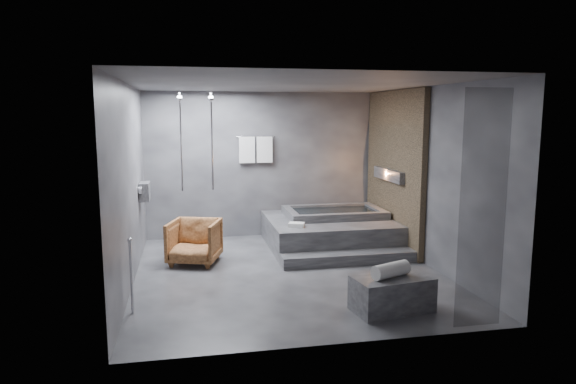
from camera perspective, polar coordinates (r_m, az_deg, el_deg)
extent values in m
plane|color=#2A2A2C|center=(7.87, 0.00, -8.93)|extent=(5.00, 5.00, 0.00)
cube|color=#464648|center=(7.51, 0.00, 11.89)|extent=(4.50, 5.00, 0.04)
cube|color=#333338|center=(10.01, -2.80, 3.05)|extent=(4.50, 0.04, 2.80)
cube|color=#333338|center=(5.16, 5.43, -2.27)|extent=(4.50, 0.04, 2.80)
cube|color=#333338|center=(7.46, -17.21, 0.75)|extent=(0.04, 5.00, 2.80)
cube|color=#333338|center=(8.30, 15.43, 1.58)|extent=(0.04, 5.00, 2.80)
cube|color=#88704F|center=(9.40, 11.70, 2.51)|extent=(0.10, 2.40, 2.78)
cube|color=#FF9938|center=(9.38, 11.23, 1.90)|extent=(0.14, 1.20, 0.20)
cube|color=slate|center=(8.87, -15.64, 0.06)|extent=(0.16, 0.42, 0.30)
imported|color=beige|center=(8.78, -15.61, -0.32)|extent=(0.08, 0.08, 0.21)
imported|color=beige|center=(8.98, -15.51, -0.30)|extent=(0.07, 0.07, 0.15)
cylinder|color=silver|center=(9.43, -8.47, 5.66)|extent=(0.04, 0.04, 1.80)
cylinder|color=silver|center=(9.42, -11.82, 5.57)|extent=(0.04, 0.04, 1.80)
cylinder|color=silver|center=(9.89, -3.64, 6.17)|extent=(0.75, 0.02, 0.02)
cube|color=white|center=(9.86, -4.59, 4.69)|extent=(0.30, 0.06, 0.50)
cube|color=white|center=(9.91, -2.63, 4.73)|extent=(0.30, 0.06, 0.50)
cylinder|color=silver|center=(6.48, -17.02, -9.01)|extent=(0.04, 0.04, 0.90)
cube|color=black|center=(5.90, 20.83, -1.93)|extent=(0.55, 0.01, 2.60)
cube|color=#2E2E31|center=(9.40, 4.57, -4.45)|extent=(2.20, 2.00, 0.50)
cube|color=#2E2E31|center=(8.35, 6.78, -7.30)|extent=(2.20, 0.36, 0.18)
cube|color=#2F2F31|center=(6.48, 11.47, -11.03)|extent=(1.01, 0.66, 0.42)
imported|color=#4D2913|center=(8.39, -10.36, -5.45)|extent=(0.95, 0.97, 0.71)
cylinder|color=silver|center=(6.37, 11.34, -8.50)|extent=(0.53, 0.36, 0.18)
cube|color=silver|center=(8.63, 0.95, -3.66)|extent=(0.31, 0.27, 0.07)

